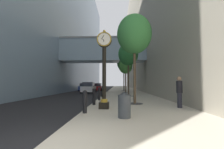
% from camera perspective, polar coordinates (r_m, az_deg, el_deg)
% --- Properties ---
extents(ground_plane, '(110.00, 110.00, 0.00)m').
position_cam_1_polar(ground_plane, '(30.39, -1.29, -6.17)').
color(ground_plane, black).
rests_on(ground_plane, ground).
extents(sidewalk_right, '(6.00, 80.00, 0.14)m').
position_cam_1_polar(sidewalk_right, '(33.36, 4.19, -5.79)').
color(sidewalk_right, '#BCB29E').
rests_on(sidewalk_right, ground).
extents(building_block_left, '(22.21, 80.00, 33.73)m').
position_cam_1_polar(building_block_left, '(38.87, -19.03, 20.03)').
color(building_block_left, '#758EA8').
rests_on(building_block_left, ground).
extents(building_block_right, '(9.00, 80.00, 31.05)m').
position_cam_1_polar(building_block_right, '(37.16, 16.40, 18.98)').
color(building_block_right, '#A89E89').
rests_on(building_block_right, ground).
extents(street_clock, '(0.84, 0.55, 4.44)m').
position_cam_1_polar(street_clock, '(8.73, -2.90, 3.59)').
color(street_clock, black).
rests_on(street_clock, sidewalk_right).
extents(bollard_nearest, '(0.21, 0.21, 1.08)m').
position_cam_1_polar(bollard_nearest, '(7.50, -9.96, -9.58)').
color(bollard_nearest, black).
rests_on(bollard_nearest, sidewalk_right).
extents(bollard_second, '(0.21, 0.21, 1.08)m').
position_cam_1_polar(bollard_second, '(10.24, -6.65, -7.90)').
color(bollard_second, black).
rests_on(bollard_second, sidewalk_right).
extents(bollard_third, '(0.21, 0.21, 1.08)m').
position_cam_1_polar(bollard_third, '(13.01, -4.76, -6.92)').
color(bollard_third, black).
rests_on(bollard_third, sidewalk_right).
extents(bollard_fourth, '(0.21, 0.21, 1.08)m').
position_cam_1_polar(bollard_fourth, '(15.79, -3.54, -6.28)').
color(bollard_fourth, black).
rests_on(bollard_fourth, sidewalk_right).
extents(bollard_fifth, '(0.21, 0.21, 1.08)m').
position_cam_1_polar(bollard_fifth, '(18.58, -2.69, -5.83)').
color(bollard_fifth, black).
rests_on(bollard_fifth, sidewalk_right).
extents(street_tree_near, '(2.42, 2.42, 6.26)m').
position_cam_1_polar(street_tree_near, '(11.36, 8.20, 14.38)').
color(street_tree_near, '#333335').
rests_on(street_tree_near, sidewalk_right).
extents(street_tree_mid_near, '(2.21, 2.21, 5.91)m').
position_cam_1_polar(street_tree_mid_near, '(17.32, 6.01, 7.40)').
color(street_tree_mid_near, '#333335').
rests_on(street_tree_mid_near, sidewalk_right).
extents(street_tree_mid_far, '(2.12, 2.12, 5.30)m').
position_cam_1_polar(street_tree_mid_far, '(23.39, 4.98, 3.24)').
color(street_tree_mid_far, '#333335').
rests_on(street_tree_mid_far, sidewalk_right).
extents(street_tree_far, '(2.54, 2.54, 6.65)m').
position_cam_1_polar(street_tree_far, '(29.69, 4.37, 4.01)').
color(street_tree_far, '#333335').
rests_on(street_tree_far, sidewalk_right).
extents(trash_bin, '(0.53, 0.53, 1.05)m').
position_cam_1_polar(trash_bin, '(6.44, 4.58, -10.92)').
color(trash_bin, '#383D42').
rests_on(trash_bin, sidewalk_right).
extents(pedestrian_walking, '(0.40, 0.40, 1.80)m').
position_cam_1_polar(pedestrian_walking, '(9.74, 23.59, -5.56)').
color(pedestrian_walking, '#23232D').
rests_on(pedestrian_walking, sidewalk_right).
extents(car_white_near, '(2.03, 4.27, 1.73)m').
position_cam_1_polar(car_white_near, '(25.40, -8.58, -4.82)').
color(car_white_near, silver).
rests_on(car_white_near, ground).
extents(car_red_mid, '(2.10, 4.49, 1.56)m').
position_cam_1_polar(car_red_mid, '(31.86, -5.38, -4.65)').
color(car_red_mid, '#AD191E').
rests_on(car_red_mid, ground).
extents(car_blue_far, '(2.17, 4.62, 1.56)m').
position_cam_1_polar(car_blue_far, '(32.48, -9.77, -4.59)').
color(car_blue_far, navy).
rests_on(car_blue_far, ground).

